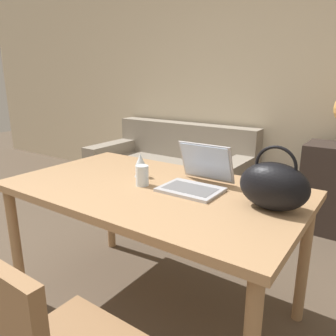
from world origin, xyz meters
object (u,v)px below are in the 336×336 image
Objects in this scene: couch at (171,174)px; laptop at (198,176)px; wine_glass at (140,162)px; handbag at (274,186)px; drinking_glass at (142,176)px.

couch is 5.53× the size of laptop.
couch is at bearing 118.32° from wine_glass.
wine_glass is 0.46× the size of handbag.
laptop reaches higher than couch.
couch is 16.05× the size of drinking_glass.
handbag is (0.69, 0.07, 0.06)m from drinking_glass.
drinking_glass is (-0.26, -0.14, -0.01)m from laptop.
wine_glass is at bearing -175.30° from laptop.
couch is 5.82× the size of handbag.
laptop is (1.18, -1.47, 0.55)m from couch.
handbag is (0.79, -0.04, 0.02)m from wine_glass.
handbag is at bearing -9.99° from laptop.
handbag is at bearing -43.98° from couch.
drinking_glass is at bearing -174.18° from handbag.
wine_glass is (-0.10, 0.11, 0.04)m from drinking_glass.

